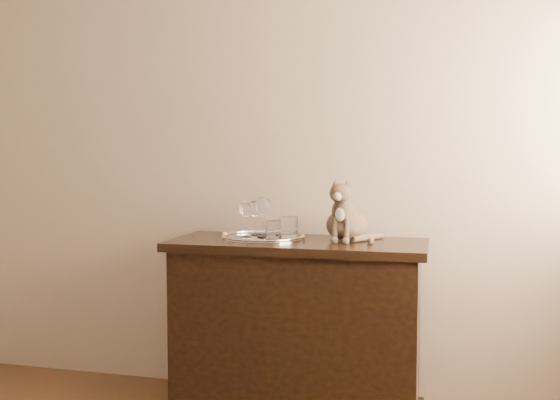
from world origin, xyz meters
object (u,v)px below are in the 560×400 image
at_px(wine_glass_b, 264,215).
at_px(tumbler_c, 288,227).
at_px(tray, 263,238).
at_px(tumbler_a, 273,230).
at_px(wine_glass_a, 255,218).
at_px(wine_glass_d, 263,216).
at_px(wine_glass_c, 246,219).
at_px(sideboard, 297,329).
at_px(cat, 347,209).

bearing_deg(wine_glass_b, tumbler_c, -29.81).
relative_size(tray, tumbler_a, 4.61).
bearing_deg(tray, wine_glass_a, 130.55).
distance_m(tray, wine_glass_d, 0.10).
distance_m(tray, wine_glass_c, 0.13).
distance_m(sideboard, wine_glass_c, 0.58).
height_order(tumbler_a, cat, cat).
relative_size(wine_glass_b, tumbler_a, 2.23).
xyz_separation_m(wine_glass_b, wine_glass_c, (-0.06, -0.12, -0.01)).
distance_m(tray, tumbler_c, 0.13).
height_order(sideboard, tumbler_a, tumbler_a).
relative_size(wine_glass_d, cat, 0.68).
distance_m(tray, tumbler_a, 0.10).
bearing_deg(wine_glass_b, wine_glass_d, -75.78).
xyz_separation_m(tray, cat, (0.40, 0.04, 0.14)).
height_order(tray, wine_glass_a, wine_glass_a).
bearing_deg(sideboard, tray, 171.56).
distance_m(wine_glass_a, tumbler_a, 0.19).
bearing_deg(tumbler_c, wine_glass_b, 150.19).
bearing_deg(wine_glass_a, sideboard, -22.76).
relative_size(sideboard, cat, 4.07).
xyz_separation_m(sideboard, wine_glass_a, (-0.24, 0.10, 0.52)).
height_order(wine_glass_d, tumbler_a, wine_glass_d).
relative_size(wine_glass_d, tumbler_a, 2.30).
distance_m(wine_glass_d, tumbler_a, 0.11).
bearing_deg(cat, wine_glass_d, -167.36).
relative_size(wine_glass_a, wine_glass_c, 0.94).
relative_size(tray, wine_glass_d, 2.00).
relative_size(wine_glass_b, wine_glass_d, 0.97).
distance_m(sideboard, wine_glass_a, 0.58).
bearing_deg(wine_glass_d, wine_glass_b, 104.22).
bearing_deg(tumbler_c, wine_glass_c, -168.97).
bearing_deg(cat, wine_glass_a, -176.36).
xyz_separation_m(tray, tumbler_c, (0.12, 0.01, 0.05)).
bearing_deg(sideboard, wine_glass_d, 169.58).
height_order(wine_glass_a, wine_glass_d, wine_glass_d).
bearing_deg(tumbler_a, tumbler_c, 54.51).
xyz_separation_m(wine_glass_b, wine_glass_d, (0.02, -0.09, 0.00)).
bearing_deg(wine_glass_c, tray, 19.11).
xyz_separation_m(tray, wine_glass_d, (-0.00, 0.01, 0.10)).
relative_size(sideboard, wine_glass_d, 6.01).
distance_m(wine_glass_b, wine_glass_d, 0.09).
relative_size(wine_glass_b, tumbler_c, 1.92).
xyz_separation_m(sideboard, tray, (-0.17, 0.03, 0.43)).
bearing_deg(wine_glass_a, wine_glass_d, -47.83).
height_order(tumbler_c, cat, cat).
relative_size(wine_glass_a, wine_glass_b, 0.89).
distance_m(wine_glass_a, tumbler_c, 0.20).
xyz_separation_m(sideboard, tumbler_c, (-0.05, 0.04, 0.48)).
relative_size(wine_glass_d, tumbler_c, 1.99).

